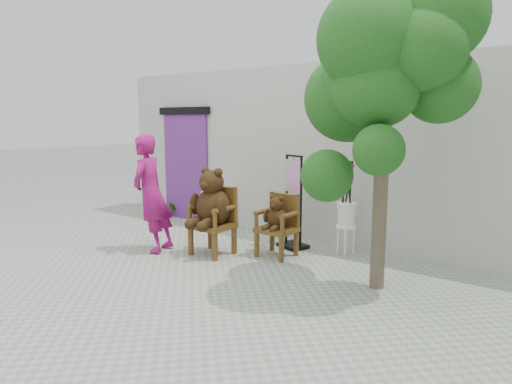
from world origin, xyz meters
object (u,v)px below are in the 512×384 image
cafe_table (217,205)px  tree (384,71)px  chair_big (212,206)px  chair_small (278,219)px  person (151,194)px  display_stand (293,212)px  stool_bucket (346,214)px

cafe_table → tree: (3.79, -1.39, 2.16)m
chair_big → chair_small: (0.85, 0.54, -0.19)m
chair_big → chair_small: bearing=32.4°
person → tree: tree is taller
tree → display_stand: bearing=149.7°
tree → cafe_table: bearing=159.9°
cafe_table → stool_bucket: (2.79, -0.13, 0.20)m
chair_big → display_stand: display_stand is taller
chair_big → tree: size_ratio=0.37×
chair_small → tree: (1.80, -0.56, 2.03)m
chair_big → cafe_table: bearing=129.8°
chair_small → display_stand: size_ratio=0.62×
person → cafe_table: 1.87m
chair_small → display_stand: (-0.06, 0.53, 0.02)m
display_stand → tree: (1.86, -1.08, 2.02)m
chair_big → display_stand: size_ratio=0.89×
display_stand → chair_small: bearing=-65.0°
chair_big → chair_small: size_ratio=1.43×
stool_bucket → tree: (1.00, -1.26, 1.96)m
cafe_table → tree: tree is taller
cafe_table → display_stand: (1.93, -0.31, 0.14)m
display_stand → stool_bucket: display_stand is taller
person → stool_bucket: bearing=103.9°
chair_small → person: person is taller
chair_big → cafe_table: size_ratio=1.92×
chair_small → stool_bucket: size_ratio=0.65×
display_stand → tree: 2.95m
chair_big → tree: 3.23m
chair_small → person: 2.03m
chair_big → cafe_table: 1.81m
stool_bucket → tree: bearing=-51.5°
chair_small → stool_bucket: 1.06m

